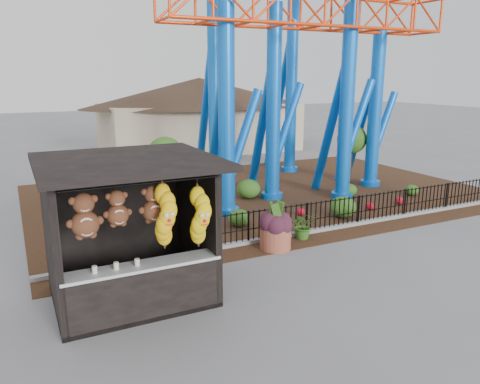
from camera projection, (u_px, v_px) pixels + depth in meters
name	position (u px, v px, depth m)	size (l,w,h in m)	color
ground	(278.00, 291.00, 10.54)	(120.00, 120.00, 0.00)	slate
mulch_bed	(262.00, 194.00, 19.21)	(18.00, 12.00, 0.02)	#331E11
curb	(338.00, 227.00, 14.85)	(18.00, 0.18, 0.12)	gray
prize_booth	(132.00, 235.00, 9.67)	(3.50, 3.40, 3.12)	black
picket_fence	(361.00, 210.00, 15.13)	(12.20, 0.06, 1.00)	black
roller_coaster	(286.00, 31.00, 18.33)	(11.00, 6.37, 10.82)	blue
terracotta_planter	(275.00, 238.00, 13.07)	(0.87, 0.87, 0.63)	#9C5039
planter_foliage	(276.00, 216.00, 12.91)	(0.70, 0.70, 0.64)	#371624
potted_plant	(303.00, 225.00, 13.85)	(0.74, 0.64, 0.82)	#2D591A
landscaping	(302.00, 198.00, 17.17)	(8.63, 4.61, 0.75)	#2C5619
pavilion	(199.00, 102.00, 29.78)	(15.00, 15.00, 4.80)	#BFAD8C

